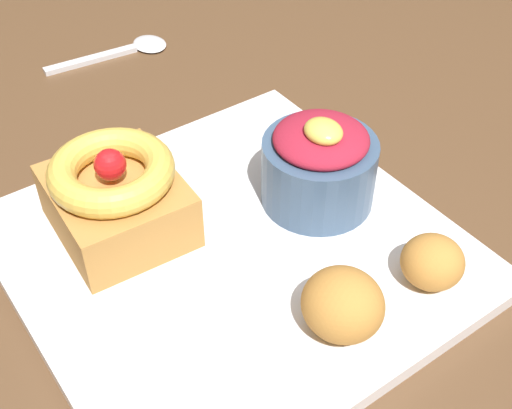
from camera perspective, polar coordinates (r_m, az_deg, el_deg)
dining_table at (r=0.59m, az=3.90°, el=-5.04°), size 1.32×1.14×0.73m
front_plate at (r=0.48m, az=-1.97°, el=-3.98°), size 0.29×0.29×0.01m
cake_slice at (r=0.47m, az=-11.71°, el=0.78°), size 0.10×0.09×0.07m
berry_ramekin at (r=0.49m, az=5.33°, el=3.37°), size 0.08×0.08×0.07m
fritter_front at (r=0.41m, az=7.30°, el=-8.33°), size 0.05×0.05×0.04m
fritter_middle at (r=0.45m, az=14.32°, el=-4.89°), size 0.04×0.04×0.03m
spoon at (r=0.72m, az=-10.94°, el=12.60°), size 0.04×0.13×0.00m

